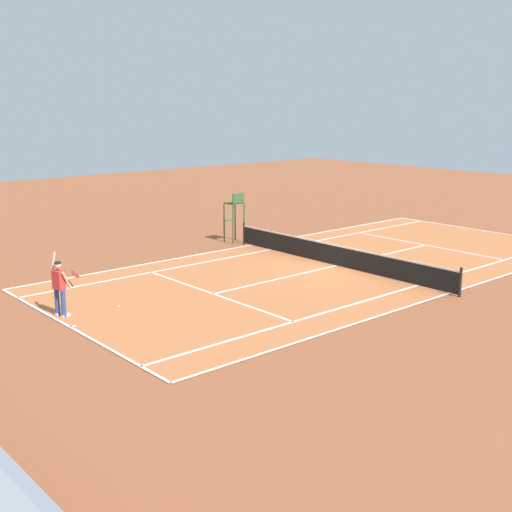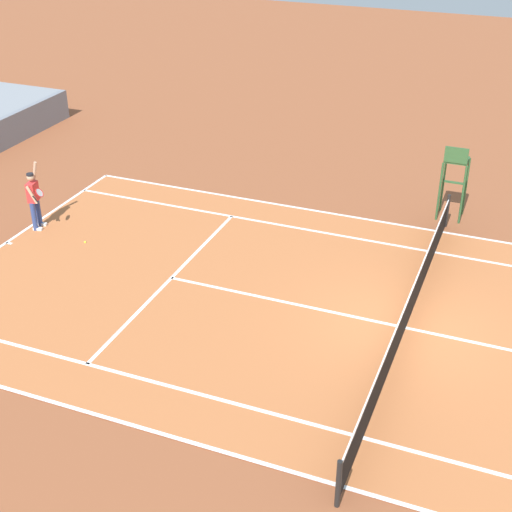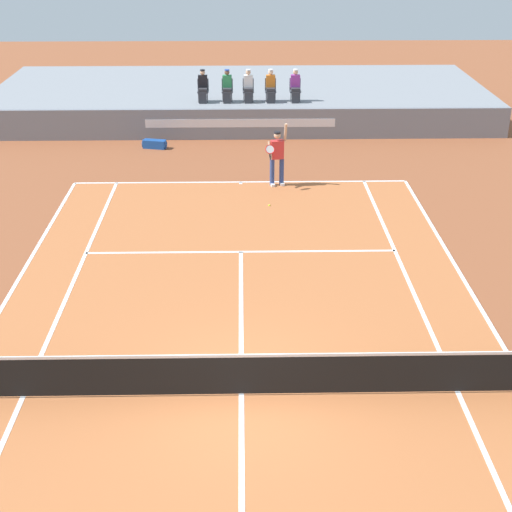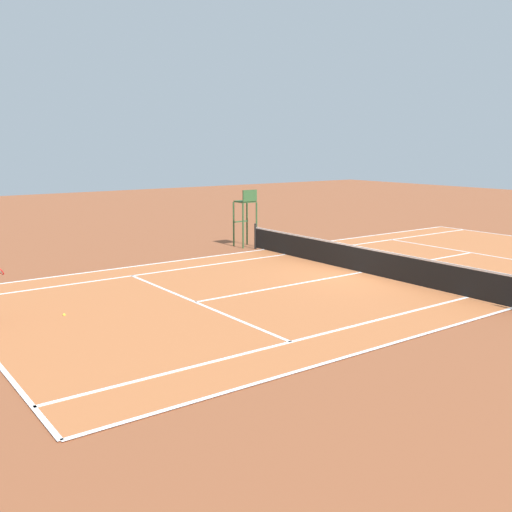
% 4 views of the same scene
% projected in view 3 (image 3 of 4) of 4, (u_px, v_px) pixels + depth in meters
% --- Properties ---
extents(ground_plane, '(80.00, 80.00, 0.00)m').
position_uv_depth(ground_plane, '(241.00, 396.00, 14.14)').
color(ground_plane, brown).
extents(court, '(11.08, 23.88, 0.03)m').
position_uv_depth(court, '(241.00, 396.00, 14.14)').
color(court, '#B76638').
rests_on(court, ground).
extents(net, '(11.98, 0.10, 1.07)m').
position_uv_depth(net, '(241.00, 373.00, 13.92)').
color(net, black).
rests_on(net, ground).
extents(barrier_wall, '(21.08, 0.25, 1.20)m').
position_uv_depth(barrier_wall, '(240.00, 124.00, 29.25)').
color(barrier_wall, gray).
rests_on(barrier_wall, ground).
extents(bleacher_platform, '(21.08, 8.33, 1.20)m').
position_uv_depth(bleacher_platform, '(240.00, 98.00, 33.12)').
color(bleacher_platform, gray).
rests_on(bleacher_platform, ground).
extents(spectator_seated_0, '(0.44, 0.60, 1.27)m').
position_uv_depth(spectator_seated_0, '(203.00, 87.00, 29.72)').
color(spectator_seated_0, '#474C56').
rests_on(spectator_seated_0, bleacher_platform).
extents(spectator_seated_1, '(0.44, 0.60, 1.27)m').
position_uv_depth(spectator_seated_1, '(227.00, 86.00, 29.74)').
color(spectator_seated_1, '#474C56').
rests_on(spectator_seated_1, bleacher_platform).
extents(spectator_seated_2, '(0.44, 0.60, 1.27)m').
position_uv_depth(spectator_seated_2, '(248.00, 86.00, 29.76)').
color(spectator_seated_2, '#474C56').
rests_on(spectator_seated_2, bleacher_platform).
extents(spectator_seated_3, '(0.44, 0.60, 1.27)m').
position_uv_depth(spectator_seated_3, '(271.00, 86.00, 29.77)').
color(spectator_seated_3, '#474C56').
rests_on(spectator_seated_3, bleacher_platform).
extents(spectator_seated_4, '(0.44, 0.60, 1.27)m').
position_uv_depth(spectator_seated_4, '(295.00, 86.00, 29.79)').
color(spectator_seated_4, '#474C56').
rests_on(spectator_seated_4, bleacher_platform).
extents(tennis_player, '(0.74, 0.74, 2.08)m').
position_uv_depth(tennis_player, '(277.00, 156.00, 24.23)').
color(tennis_player, navy).
rests_on(tennis_player, ground).
extents(tennis_ball, '(0.07, 0.07, 0.07)m').
position_uv_depth(tennis_ball, '(269.00, 205.00, 22.94)').
color(tennis_ball, '#D1E533').
rests_on(tennis_ball, ground).
extents(equipment_bag, '(0.95, 0.51, 0.32)m').
position_uv_depth(equipment_bag, '(155.00, 144.00, 28.31)').
color(equipment_bag, '#194799').
rests_on(equipment_bag, ground).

